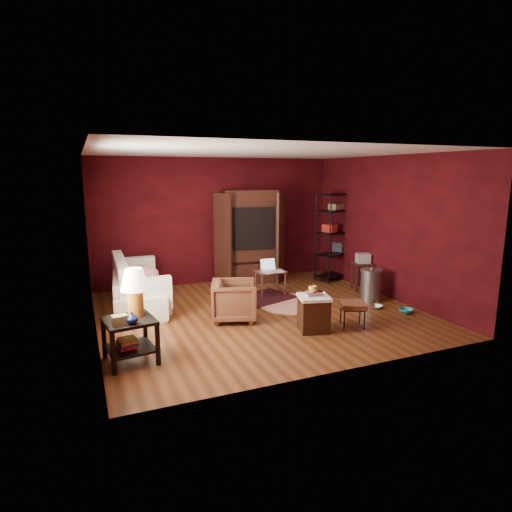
{
  "coord_description": "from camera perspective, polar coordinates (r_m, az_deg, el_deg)",
  "views": [
    {
      "loc": [
        -2.89,
        -6.72,
        2.45
      ],
      "look_at": [
        0.0,
        0.2,
        1.0
      ],
      "focal_mm": 30.0,
      "sensor_mm": 36.0,
      "label": 1
    }
  ],
  "objects": [
    {
      "name": "trash_can",
      "position": [
        8.62,
        15.06,
        -3.76
      ],
      "size": [
        0.49,
        0.49,
        0.68
      ],
      "rotation": [
        0.0,
        0.0,
        0.15
      ],
      "color": "gray",
      "rests_on": "ground"
    },
    {
      "name": "tv_armoire",
      "position": [
        9.67,
        -0.9,
        2.85
      ],
      "size": [
        1.64,
        1.0,
        2.09
      ],
      "rotation": [
        0.0,
        0.0,
        -0.13
      ],
      "color": "#3D1A11",
      "rests_on": "ground"
    },
    {
      "name": "sofa",
      "position": [
        8.25,
        -15.49,
        -3.6
      ],
      "size": [
        0.83,
        2.27,
        0.87
      ],
      "primitive_type": "imported",
      "rotation": [
        0.0,
        0.0,
        1.49
      ],
      "color": "white",
      "rests_on": "ground"
    },
    {
      "name": "side_table",
      "position": [
        5.88,
        -16.18,
        -6.46
      ],
      "size": [
        0.7,
        0.7,
        1.23
      ],
      "rotation": [
        0.0,
        0.0,
        0.14
      ],
      "color": "black",
      "rests_on": "ground"
    },
    {
      "name": "laptop_desk",
      "position": [
        8.71,
        1.92,
        -2.33
      ],
      "size": [
        0.59,
        0.47,
        0.73
      ],
      "rotation": [
        0.0,
        0.0,
        -0.0
      ],
      "color": "brown",
      "rests_on": "ground"
    },
    {
      "name": "hamper",
      "position": [
        6.84,
        7.69,
        -7.49
      ],
      "size": [
        0.57,
        0.57,
        0.66
      ],
      "rotation": [
        0.0,
        0.0,
        -0.27
      ],
      "color": "#3D1D0E",
      "rests_on": "ground"
    },
    {
      "name": "small_stand",
      "position": [
        9.31,
        14.05,
        -0.9
      ],
      "size": [
        0.5,
        0.5,
        0.79
      ],
      "rotation": [
        0.0,
        0.0,
        -0.32
      ],
      "color": "#3D1A11",
      "rests_on": "ground"
    },
    {
      "name": "mug",
      "position": [
        6.7,
        7.57,
        -4.3
      ],
      "size": [
        0.16,
        0.14,
        0.13
      ],
      "primitive_type": "imported",
      "rotation": [
        0.0,
        0.0,
        -0.32
      ],
      "color": "#DED86C",
      "rests_on": "hamper"
    },
    {
      "name": "pet_bowl_steel",
      "position": [
        8.24,
        15.79,
        -5.97
      ],
      "size": [
        0.23,
        0.14,
        0.23
      ],
      "primitive_type": "imported",
      "rotation": [
        0.0,
        0.0,
        0.42
      ],
      "color": "silver",
      "rests_on": "ground"
    },
    {
      "name": "sofa_cushions",
      "position": [
        8.22,
        -15.53,
        -3.75
      ],
      "size": [
        0.87,
        2.07,
        0.86
      ],
      "rotation": [
        0.0,
        0.0,
        -0.02
      ],
      "color": "white",
      "rests_on": "sofa"
    },
    {
      "name": "rug_round",
      "position": [
        8.24,
        4.98,
        -6.35
      ],
      "size": [
        1.6,
        1.6,
        0.01
      ],
      "rotation": [
        0.0,
        0.0,
        0.18
      ],
      "color": "beige",
      "rests_on": "ground"
    },
    {
      "name": "room",
      "position": [
        7.36,
        0.36,
        2.76
      ],
      "size": [
        5.54,
        5.04,
        2.84
      ],
      "color": "brown",
      "rests_on": "ground"
    },
    {
      "name": "rug_oriental",
      "position": [
        8.52,
        0.58,
        -5.65
      ],
      "size": [
        1.52,
        1.24,
        0.01
      ],
      "rotation": [
        0.0,
        0.0,
        0.32
      ],
      "color": "#441218",
      "rests_on": "ground"
    },
    {
      "name": "vase",
      "position": [
        5.64,
        -16.21,
        -7.99
      ],
      "size": [
        0.18,
        0.19,
        0.15
      ],
      "primitive_type": "imported",
      "rotation": [
        0.0,
        0.0,
        0.23
      ],
      "color": "#0D1142",
      "rests_on": "side_table"
    },
    {
      "name": "pet_bowl_turquoise",
      "position": [
        8.13,
        19.44,
        -6.34
      ],
      "size": [
        0.26,
        0.17,
        0.25
      ],
      "primitive_type": "imported",
      "rotation": [
        0.0,
        0.0,
        -0.4
      ],
      "color": "teal",
      "rests_on": "ground"
    },
    {
      "name": "wire_shelving",
      "position": [
        10.09,
        10.59,
        3.07
      ],
      "size": [
        1.07,
        0.74,
        2.0
      ],
      "rotation": [
        0.0,
        0.0,
        0.35
      ],
      "color": "black",
      "rests_on": "ground"
    },
    {
      "name": "armchair",
      "position": [
        7.26,
        -2.91,
        -5.69
      ],
      "size": [
        0.88,
        0.91,
        0.75
      ],
      "primitive_type": "imported",
      "rotation": [
        0.0,
        0.0,
        1.24
      ],
      "color": "black",
      "rests_on": "ground"
    },
    {
      "name": "footstool",
      "position": [
        7.12,
        12.78,
        -6.47
      ],
      "size": [
        0.52,
        0.52,
        0.41
      ],
      "rotation": [
        0.0,
        0.0,
        -0.41
      ],
      "color": "black",
      "rests_on": "ground"
    }
  ]
}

